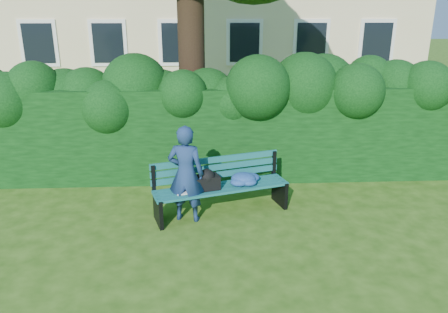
{
  "coord_description": "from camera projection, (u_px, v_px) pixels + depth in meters",
  "views": [
    {
      "loc": [
        -0.33,
        -5.98,
        3.22
      ],
      "look_at": [
        0.0,
        0.6,
        0.95
      ],
      "focal_mm": 35.0,
      "sensor_mm": 36.0,
      "label": 1
    }
  ],
  "objects": [
    {
      "name": "hedge",
      "position": [
        220.0,
        132.0,
        8.5
      ],
      "size": [
        10.0,
        1.0,
        1.8
      ],
      "color": "black",
      "rests_on": "ground"
    },
    {
      "name": "park_bench",
      "position": [
        224.0,
        184.0,
        7.08
      ],
      "size": [
        2.26,
        1.17,
        0.89
      ],
      "rotation": [
        0.0,
        0.0,
        0.29
      ],
      "color": "#105154",
      "rests_on": "ground"
    },
    {
      "name": "ground",
      "position": [
        226.0,
        227.0,
        6.71
      ],
      "size": [
        80.0,
        80.0,
        0.0
      ],
      "primitive_type": "plane",
      "color": "#274B0F",
      "rests_on": "ground"
    },
    {
      "name": "man_reading",
      "position": [
        186.0,
        174.0,
        6.73
      ],
      "size": [
        0.63,
        0.48,
        1.55
      ],
      "primitive_type": "imported",
      "rotation": [
        0.0,
        0.0,
        2.92
      ],
      "color": "navy",
      "rests_on": "ground"
    }
  ]
}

